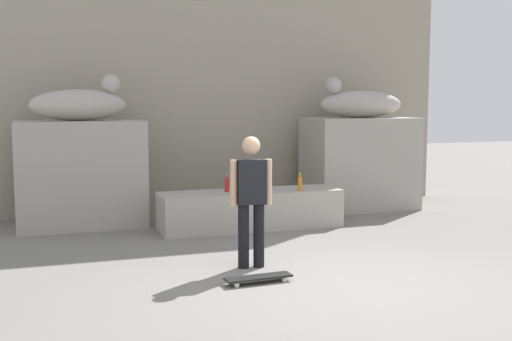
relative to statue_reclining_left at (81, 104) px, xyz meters
name	(u,v)px	position (x,y,z in m)	size (l,w,h in m)	color
ground_plane	(349,286)	(2.59, -4.64, -2.06)	(40.00, 40.00, 0.00)	slate
facade_wall	(211,51)	(2.59, 1.26, 1.02)	(9.61, 0.60, 6.16)	gray
pedestal_left	(81,174)	(-0.04, -0.01, -1.17)	(2.08, 1.22, 1.77)	#A39E93
pedestal_right	(360,163)	(5.21, -0.01, -1.17)	(2.08, 1.22, 1.77)	#A39E93
statue_reclining_left	(81,104)	(0.00, 0.00, 0.00)	(1.67, 0.82, 0.78)	#B1AAA0
statue_reclining_right	(359,103)	(5.18, 0.00, 0.00)	(1.68, 0.85, 0.78)	#B1AAA0
ledge_block	(251,210)	(2.59, -1.14, -1.74)	(3.01, 0.83, 0.63)	#A39E93
skater	(251,196)	(1.80, -3.48, -1.13)	(0.54, 0.23, 1.67)	black
skateboard	(259,277)	(1.66, -4.17, -1.99)	(0.81, 0.25, 0.08)	black
bottle_brown	(236,184)	(2.32, -1.22, -1.30)	(0.07, 0.07, 0.31)	#593314
bottle_orange	(300,183)	(3.38, -1.36, -1.31)	(0.07, 0.07, 0.29)	orange
bottle_clear	(253,186)	(2.52, -1.45, -1.30)	(0.07, 0.07, 0.31)	silver
bottle_red	(227,185)	(2.19, -1.11, -1.32)	(0.07, 0.07, 0.28)	red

